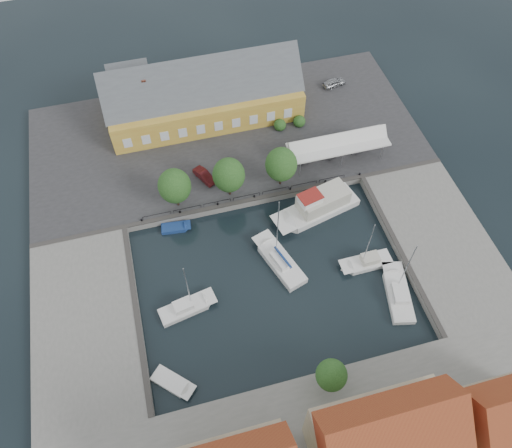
{
  "coord_description": "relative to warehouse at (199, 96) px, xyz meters",
  "views": [
    {
      "loc": [
        -9.47,
        -29.28,
        53.26
      ],
      "look_at": [
        0.0,
        6.0,
        1.5
      ],
      "focal_mm": 35.0,
      "sensor_mm": 36.0,
      "label": 1
    }
  ],
  "objects": [
    {
      "name": "ground",
      "position": [
        2.6,
        -28.36,
        -4.43
      ],
      "size": [
        140.0,
        140.0,
        0.0
      ],
      "primitive_type": "plane",
      "color": "black",
      "rests_on": "ground"
    },
    {
      "name": "north_quay",
      "position": [
        2.6,
        -5.36,
        -3.93
      ],
      "size": [
        56.0,
        26.0,
        1.0
      ],
      "primitive_type": "cube",
      "color": "#2D2D30",
      "rests_on": "ground"
    },
    {
      "name": "west_quay",
      "position": [
        -19.4,
        -30.36,
        -3.93
      ],
      "size": [
        12.0,
        24.0,
        1.0
      ],
      "primitive_type": "cube",
      "color": "slate",
      "rests_on": "ground"
    },
    {
      "name": "east_quay",
      "position": [
        24.6,
        -30.36,
        -3.93
      ],
      "size": [
        12.0,
        24.0,
        1.0
      ],
      "primitive_type": "cube",
      "color": "slate",
      "rests_on": "ground"
    },
    {
      "name": "south_bank",
      "position": [
        2.6,
        -49.36,
        -3.93
      ],
      "size": [
        56.0,
        14.0,
        1.0
      ],
      "primitive_type": "cube",
      "color": "slate",
      "rests_on": "ground"
    },
    {
      "name": "quay_edge_fittings",
      "position": [
        2.62,
        -23.61,
        -3.37
      ],
      "size": [
        56.0,
        24.72,
        0.4
      ],
      "color": "#383533",
      "rests_on": "north_quay"
    },
    {
      "name": "warehouse",
      "position": [
        0.0,
        0.0,
        0.0
      ],
      "size": [
        28.56,
        14.0,
        9.55
      ],
      "color": "gold",
      "rests_on": "north_quay"
    },
    {
      "name": "tent_canopy",
      "position": [
        16.6,
        -13.86,
        -0.74
      ],
      "size": [
        14.0,
        4.0,
        2.83
      ],
      "color": "white",
      "rests_on": "north_quay"
    },
    {
      "name": "quay_trees",
      "position": [
        0.6,
        -16.36,
        0.45
      ],
      "size": [
        18.2,
        4.2,
        6.3
      ],
      "color": "black",
      "rests_on": "north_quay"
    },
    {
      "name": "car_silver",
      "position": [
        21.71,
        0.91,
        -2.79
      ],
      "size": [
        3.98,
        2.22,
        1.28
      ],
      "primitive_type": "imported",
      "rotation": [
        0.0,
        0.0,
        1.77
      ],
      "color": "#9FA2A6",
      "rests_on": "north_quay"
    },
    {
      "name": "car_red",
      "position": [
        -2.13,
        -12.85,
        -2.82
      ],
      "size": [
        2.86,
        3.9,
        1.23
      ],
      "primitive_type": "imported",
      "rotation": [
        0.0,
        0.0,
        0.48
      ],
      "color": "#541316",
      "rests_on": "north_quay"
    },
    {
      "name": "center_sailboat",
      "position": [
        4.17,
        -27.85,
        -4.06
      ],
      "size": [
        5.09,
        8.97,
        12.02
      ],
      "color": "white",
      "rests_on": "ground"
    },
    {
      "name": "trawler",
      "position": [
        11.38,
        -21.42,
        -3.41
      ],
      "size": [
        12.43,
        6.3,
        5.0
      ],
      "color": "white",
      "rests_on": "ground"
    },
    {
      "name": "east_boat_b",
      "position": [
        14.51,
        -30.74,
        -4.17
      ],
      "size": [
        6.65,
        2.26,
        9.26
      ],
      "color": "white",
      "rests_on": "ground"
    },
    {
      "name": "east_boat_c",
      "position": [
        16.39,
        -35.75,
        -4.17
      ],
      "size": [
        4.18,
        8.32,
        10.35
      ],
      "color": "white",
      "rests_on": "ground"
    },
    {
      "name": "west_boat_c",
      "position": [
        -8.11,
        -31.0,
        -4.17
      ],
      "size": [
        7.05,
        3.42,
        9.45
      ],
      "color": "white",
      "rests_on": "ground"
    },
    {
      "name": "launch_sw",
      "position": [
        -11.1,
        -39.14,
        -4.34
      ],
      "size": [
        4.75,
        4.7,
        0.98
      ],
      "color": "white",
      "rests_on": "ground"
    },
    {
      "name": "launch_nw",
      "position": [
        -7.42,
        -19.32,
        -4.34
      ],
      "size": [
        3.97,
        1.92,
        0.88
      ],
      "color": "navy",
      "rests_on": "ground"
    }
  ]
}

